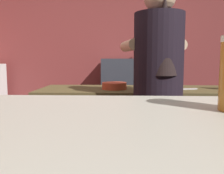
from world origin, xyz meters
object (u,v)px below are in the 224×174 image
at_px(bartender, 158,84).
at_px(mixing_bowl, 114,86).
at_px(bottle_vinegar, 143,53).
at_px(bottle_olive_oil, 157,53).
at_px(chefs_knife, 184,89).

relative_size(bartender, mixing_bowl, 7.85).
bearing_deg(mixing_bowl, bottle_vinegar, 75.17).
xyz_separation_m(mixing_bowl, bottle_olive_oil, (0.53, 1.20, 0.32)).
xyz_separation_m(chefs_knife, bottle_olive_oil, (-0.07, 1.19, 0.35)).
bearing_deg(bottle_olive_oil, chefs_knife, -86.87).
relative_size(chefs_knife, bottle_olive_oil, 1.16).
distance_m(bottle_olive_oil, bottle_vinegar, 0.24).
bearing_deg(bartender, mixing_bowl, 27.56).
distance_m(bartender, mixing_bowl, 0.52).
height_order(bartender, mixing_bowl, bartender).
bearing_deg(mixing_bowl, bartender, -51.67).
relative_size(bartender, bottle_vinegar, 8.83).
distance_m(bartender, bottle_olive_oil, 1.64).
xyz_separation_m(mixing_bowl, bottle_vinegar, (0.36, 1.36, 0.31)).
bearing_deg(mixing_bowl, chefs_knife, 0.48).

